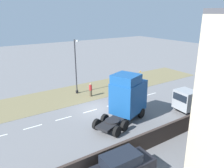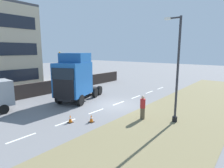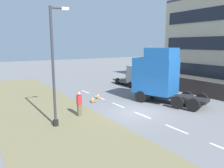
# 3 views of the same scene
# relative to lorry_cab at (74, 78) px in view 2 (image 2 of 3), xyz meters

# --- Properties ---
(ground_plane) EXTENTS (120.00, 120.00, 0.00)m
(ground_plane) POSITION_rel_lorry_cab_xyz_m (-3.76, -1.62, -2.44)
(ground_plane) COLOR slate
(ground_plane) RESTS_ON ground
(grass_verge) EXTENTS (7.00, 44.00, 0.01)m
(grass_verge) POSITION_rel_lorry_cab_xyz_m (-9.76, -1.62, -2.43)
(grass_verge) COLOR olive
(grass_verge) RESTS_ON ground
(lane_markings) EXTENTS (0.16, 21.00, 0.00)m
(lane_markings) POSITION_rel_lorry_cab_xyz_m (-3.76, -2.32, -2.44)
(lane_markings) COLOR white
(lane_markings) RESTS_ON ground
(boundary_wall) EXTENTS (0.25, 24.00, 1.56)m
(boundary_wall) POSITION_rel_lorry_cab_xyz_m (5.24, -1.62, -1.66)
(boundary_wall) COLOR #382D28
(boundary_wall) RESTS_ON ground
(lorry_cab) EXTENTS (4.55, 6.70, 5.02)m
(lorry_cab) POSITION_rel_lorry_cab_xyz_m (0.00, 0.00, 0.00)
(lorry_cab) COLOR black
(lorry_cab) RESTS_ON ground
(parked_car) EXTENTS (1.94, 4.45, 2.13)m
(parked_car) POSITION_rel_lorry_cab_xyz_m (6.98, -5.93, -1.41)
(parked_car) COLOR black
(parked_car) RESTS_ON ground
(lamp_post) EXTENTS (1.29, 0.35, 7.40)m
(lamp_post) POSITION_rel_lorry_cab_xyz_m (-9.80, -0.97, 0.95)
(lamp_post) COLOR black
(lamp_post) RESTS_ON ground
(pedestrian) EXTENTS (0.39, 0.39, 1.81)m
(pedestrian) POSITION_rel_lorry_cab_xyz_m (-7.76, 0.02, -1.55)
(pedestrian) COLOR brown
(pedestrian) RESTS_ON ground
(traffic_cone_lead) EXTENTS (0.36, 0.36, 0.58)m
(traffic_cone_lead) POSITION_rel_lorry_cab_xyz_m (-4.06, 3.89, -2.16)
(traffic_cone_lead) COLOR black
(traffic_cone_lead) RESTS_ON ground
(traffic_cone_trailing) EXTENTS (0.36, 0.36, 0.58)m
(traffic_cone_trailing) POSITION_rel_lorry_cab_xyz_m (-5.19, 2.89, -2.16)
(traffic_cone_trailing) COLOR black
(traffic_cone_trailing) RESTS_ON ground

